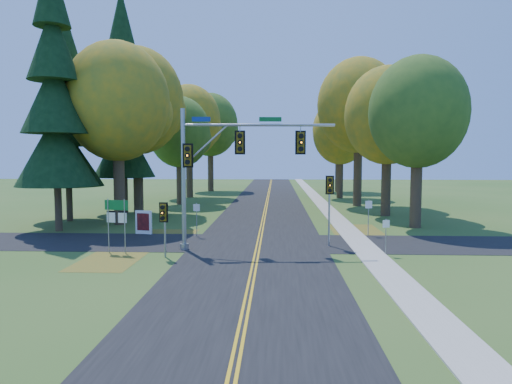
{
  "coord_description": "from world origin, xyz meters",
  "views": [
    {
      "loc": [
        1.04,
        -25.71,
        5.34
      ],
      "look_at": [
        -0.15,
        1.5,
        3.2
      ],
      "focal_mm": 32.0,
      "sensor_mm": 36.0,
      "label": 1
    }
  ],
  "objects_px": {
    "traffic_mast": "(222,160)",
    "route_sign_cluster": "(116,215)",
    "east_signal_pole": "(330,193)",
    "info_kiosk": "(144,222)"
  },
  "relations": [
    {
      "from": "east_signal_pole",
      "to": "info_kiosk",
      "type": "relative_size",
      "value": 2.58
    },
    {
      "from": "traffic_mast",
      "to": "east_signal_pole",
      "type": "xyz_separation_m",
      "value": [
        6.22,
        1.1,
        -1.96
      ]
    },
    {
      "from": "east_signal_pole",
      "to": "route_sign_cluster",
      "type": "relative_size",
      "value": 1.4
    },
    {
      "from": "traffic_mast",
      "to": "route_sign_cluster",
      "type": "height_order",
      "value": "traffic_mast"
    },
    {
      "from": "east_signal_pole",
      "to": "info_kiosk",
      "type": "xyz_separation_m",
      "value": [
        -12.21,
        3.82,
        -2.38
      ]
    },
    {
      "from": "east_signal_pole",
      "to": "info_kiosk",
      "type": "height_order",
      "value": "east_signal_pole"
    },
    {
      "from": "route_sign_cluster",
      "to": "info_kiosk",
      "type": "distance_m",
      "value": 6.14
    },
    {
      "from": "info_kiosk",
      "to": "east_signal_pole",
      "type": "bearing_deg",
      "value": -4.97
    },
    {
      "from": "east_signal_pole",
      "to": "route_sign_cluster",
      "type": "height_order",
      "value": "east_signal_pole"
    },
    {
      "from": "traffic_mast",
      "to": "route_sign_cluster",
      "type": "relative_size",
      "value": 2.94
    }
  ]
}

